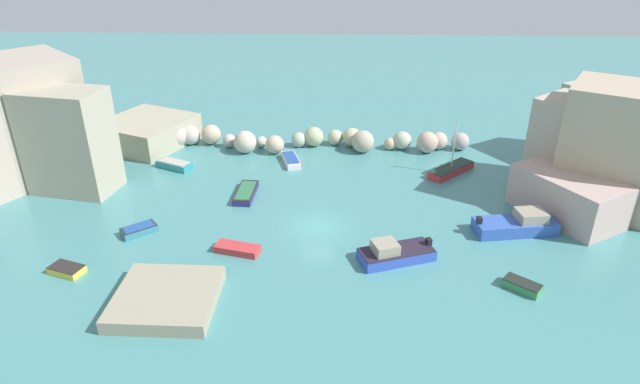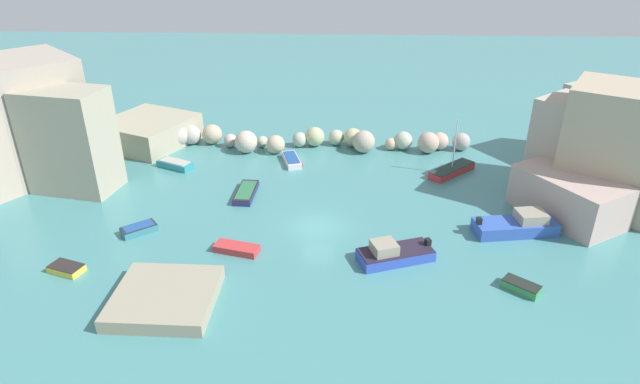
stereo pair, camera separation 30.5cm
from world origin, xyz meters
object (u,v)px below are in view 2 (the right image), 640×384
moored_boat_4 (394,253)px  moored_boat_5 (237,249)px  moored_boat_6 (175,164)px  moored_boat_8 (139,229)px  moored_boat_0 (452,170)px  moored_boat_1 (246,192)px  moored_boat_9 (521,287)px  channel_buoy (300,164)px  moored_boat_7 (292,160)px  stone_dock (165,297)px  moored_boat_2 (517,225)px  moored_boat_3 (66,268)px

moored_boat_4 → moored_boat_5: moored_boat_4 is taller
moored_boat_5 → moored_boat_6: bearing=-44.9°
moored_boat_5 → moored_boat_8: bearing=-2.1°
moored_boat_0 → moored_boat_8: 28.48m
moored_boat_1 → moored_boat_9: size_ratio=1.70×
channel_buoy → moored_boat_0: moored_boat_0 is taller
moored_boat_5 → moored_boat_8: size_ratio=1.23×
moored_boat_1 → moored_boat_7: (3.30, 7.21, 0.03)m
moored_boat_1 → moored_boat_5: bearing=-172.5°
stone_dock → moored_boat_4: moored_boat_4 is taller
moored_boat_2 → moored_boat_5: (-20.98, -3.72, -0.38)m
moored_boat_1 → moored_boat_8: bearing=134.9°
channel_buoy → moored_boat_8: (-11.37, -12.96, 0.05)m
moored_boat_2 → moored_boat_4: bearing=-165.6°
moored_boat_7 → moored_boat_3: bearing=-51.8°
moored_boat_8 → moored_boat_0: bearing=-14.1°
moored_boat_7 → moored_boat_8: (-10.43, -13.83, 0.00)m
moored_boat_1 → moored_boat_8: moored_boat_8 is taller
moored_boat_5 → moored_boat_9: bearing=-176.7°
moored_boat_4 → moored_boat_7: size_ratio=1.46×
moored_boat_7 → moored_boat_9: 25.95m
moored_boat_3 → moored_boat_8: (3.16, 5.32, 0.06)m
channel_buoy → moored_boat_4: (7.86, -15.80, 0.29)m
moored_boat_0 → moored_boat_1: moored_boat_0 is taller
moored_boat_9 → moored_boat_4: bearing=17.4°
moored_boat_5 → moored_boat_7: (2.45, 16.14, 0.04)m
moored_boat_6 → moored_boat_3: bearing=-73.2°
channel_buoy → moored_boat_0: size_ratio=0.10×
moored_boat_1 → moored_boat_7: size_ratio=1.11×
moored_boat_4 → moored_boat_9: size_ratio=2.24×
moored_boat_0 → moored_boat_8: moored_boat_0 is taller
moored_boat_6 → moored_boat_9: moored_boat_6 is taller
moored_boat_1 → moored_boat_7: moored_boat_7 is taller
moored_boat_4 → moored_boat_8: bearing=-28.3°
moored_boat_1 → moored_boat_5: size_ratio=1.25×
moored_boat_0 → moored_boat_1: size_ratio=1.24×
moored_boat_2 → moored_boat_4: 10.62m
stone_dock → moored_boat_8: (-4.63, 8.36, -0.14)m
moored_boat_1 → moored_boat_4: 15.36m
stone_dock → channel_buoy: 22.36m
stone_dock → moored_boat_6: (-5.37, 20.53, -0.11)m
moored_boat_1 → moored_boat_3: size_ratio=1.66×
moored_boat_5 → moored_boat_6: size_ratio=0.91×
stone_dock → moored_boat_2: 26.22m
moored_boat_3 → moored_boat_5: (11.14, 3.00, 0.01)m
moored_boat_0 → moored_boat_5: 22.89m
stone_dock → channel_buoy: (6.74, 21.32, -0.19)m
moored_boat_7 → stone_dock: bearing=-31.1°
moored_boat_0 → moored_boat_6: moored_boat_0 is taller
moored_boat_2 → stone_dock: bearing=-167.2°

